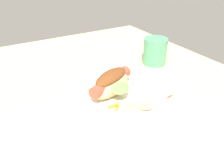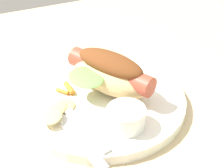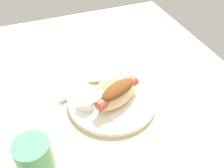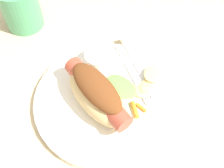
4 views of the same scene
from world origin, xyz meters
The scene contains 9 objects.
ground_plane centered at (0.00, 0.00, -0.90)cm, with size 120.00×90.00×1.80cm, color tan.
plate centered at (0.08, 0.14, 0.80)cm, with size 26.16×26.16×1.60cm, color white.
hot_dog centered at (1.78, 0.98, 4.96)cm, with size 13.45×15.46×6.51cm.
sauce_ramekin centered at (0.07, -7.83, 3.07)cm, with size 5.44×5.44×2.95cm, color white.
fork centered at (-5.70, -4.51, 1.80)cm, with size 3.59×14.85×0.40cm.
knife centered at (-7.27, -6.06, 1.78)cm, with size 15.87×1.40×0.36cm, color silver.
chips_pile centered at (-7.72, -1.03, 2.25)cm, with size 6.72×7.10×1.47cm.
carrot_garnish centered at (-4.45, 3.68, 1.99)cm, with size 2.56×3.12×0.85cm.
drinking_cup centered at (14.07, -24.09, 4.66)cm, with size 8.21×8.21×9.31cm, color #4C9E6B.
Camera 4 is at (4.26, 24.80, 41.89)cm, focal length 42.50 mm.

